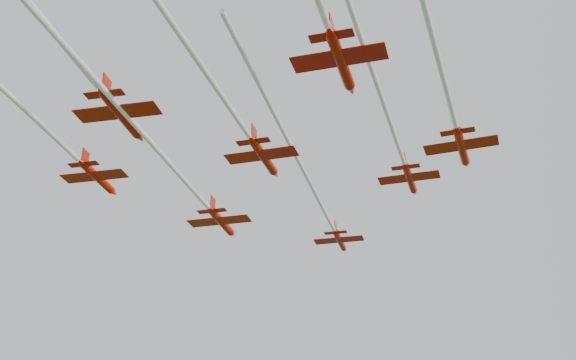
# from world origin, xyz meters

# --- Properties ---
(jet_lead) EXTENTS (13.07, 63.35, 2.35)m
(jet_lead) POSITION_xyz_m (-1.36, 9.00, 60.43)
(jet_lead) COLOR #BB1402
(jet_row2_left) EXTENTS (14.05, 63.38, 2.84)m
(jet_row2_left) POSITION_xyz_m (-18.72, 2.08, 60.75)
(jet_row2_left) COLOR #BB1402
(jet_row2_right) EXTENTS (13.73, 51.17, 2.46)m
(jet_row2_right) POSITION_xyz_m (8.85, -4.40, 61.94)
(jet_row2_right) COLOR #BB1402
(jet_row3_left) EXTENTS (10.23, 49.31, 2.55)m
(jet_row3_left) POSITION_xyz_m (-30.50, -11.84, 59.82)
(jet_row3_left) COLOR #BB1402
(jet_row3_mid) EXTENTS (16.54, 68.84, 2.66)m
(jet_row3_mid) POSITION_xyz_m (-10.71, -22.64, 60.15)
(jet_row3_mid) COLOR #BB1402
(jet_row3_right) EXTENTS (19.60, 67.40, 2.61)m
(jet_row3_right) POSITION_xyz_m (12.23, -22.07, 60.49)
(jet_row3_right) COLOR #BB1402
(jet_row4_left) EXTENTS (12.31, 67.20, 2.88)m
(jet_row4_left) POSITION_xyz_m (-24.00, -31.21, 60.91)
(jet_row4_left) COLOR #BB1402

